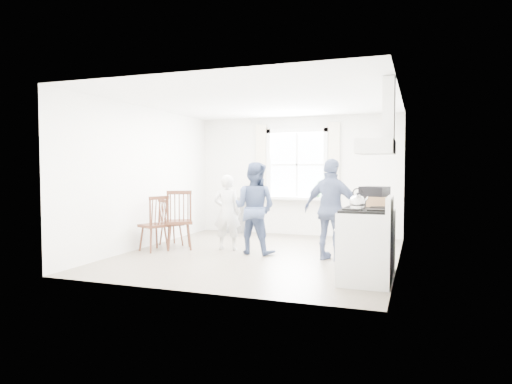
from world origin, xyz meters
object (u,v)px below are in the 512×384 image
Objects in this scene: low_cabinet at (376,240)px; stereo_stack at (374,198)px; gas_stove at (366,245)px; person_left at (227,212)px; person_right at (332,210)px; windsor_chair_b at (166,217)px; windsor_chair_c at (157,217)px; windsor_chair_a at (179,213)px; person_mid at (255,208)px.

low_cabinet is 2.10× the size of stereo_stack.
gas_stove is 3.07m from person_left.
gas_stove is 1.48m from person_right.
windsor_chair_b is 0.59m from windsor_chair_c.
gas_stove is 3.64m from windsor_chair_a.
person_mid reaches higher than gas_stove.
windsor_chair_a reaches higher than windsor_chair_b.
stereo_stack is 0.43× the size of windsor_chair_c.
low_cabinet is 0.55× the size of person_right.
low_cabinet is 0.66× the size of person_left.
low_cabinet is at bearing 84.32° from gas_stove.
stereo_stack is (0.04, 0.69, 0.57)m from gas_stove.
windsor_chair_c is 0.73× the size of person_left.
stereo_stack is at bearing -4.79° from windsor_chair_c.
stereo_stack is 2.83m from person_left.
gas_stove is at bearing -15.18° from windsor_chair_c.
gas_stove is at bearing -95.68° from low_cabinet.
person_left reaches higher than stereo_stack.
gas_stove is 2.49m from person_mid.
windsor_chair_b is 0.55× the size of person_right.
person_right is at bearing 141.96° from low_cabinet.
gas_stove is at bearing -93.10° from stereo_stack.
person_right is (2.74, 0.02, 0.15)m from windsor_chair_a.
person_left is (0.80, 0.32, 0.02)m from windsor_chair_a.
low_cabinet is 3.53m from windsor_chair_a.
person_right is (-0.67, 1.28, 0.33)m from gas_stove.
person_right is at bearing 5.14° from windsor_chair_c.
low_cabinet is (0.07, 0.70, -0.03)m from gas_stove.
windsor_chair_a is 0.56m from windsor_chair_b.
stereo_stack is at bearing -9.37° from windsor_chair_a.
person_left is 1.97m from person_right.
windsor_chair_c reaches higher than windsor_chair_b.
low_cabinet is 2.24m from person_mid.
person_right reaches higher than windsor_chair_c.
stereo_stack is 0.26× the size of person_right.
windsor_chair_c is at bearing 175.21° from stereo_stack.
person_mid reaches higher than windsor_chair_b.
windsor_chair_a is at bearing 12.59° from person_left.
windsor_chair_b is 1.85m from person_mid.
gas_stove is 2.61× the size of stereo_stack.
low_cabinet is at bearing 167.62° from person_mid.
windsor_chair_a is 1.09× the size of windsor_chair_c.
person_left is at bearing 22.08° from windsor_chair_a.
person_left is at bearing 5.20° from person_right.
person_right reaches higher than windsor_chair_b.
windsor_chair_b is at bearing 1.55° from person_mid.
person_right is at bearing 161.58° from person_left.
person_right is (1.94, -0.31, 0.13)m from person_left.
windsor_chair_a is 0.80× the size of person_left.
windsor_chair_b is (-0.45, 0.31, -0.12)m from windsor_chair_a.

